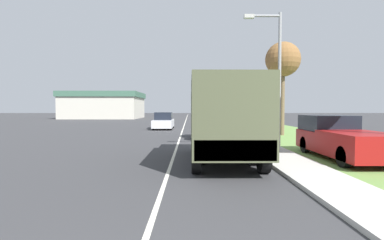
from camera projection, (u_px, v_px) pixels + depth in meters
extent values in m
plane|color=#38383A|center=(185.00, 124.00, 40.91)|extent=(180.00, 180.00, 0.00)
cube|color=silver|center=(185.00, 124.00, 40.91)|extent=(0.12, 120.00, 0.00)
cube|color=beige|center=(218.00, 123.00, 40.94)|extent=(1.80, 120.00, 0.12)
cube|color=#6B9347|center=(250.00, 123.00, 40.97)|extent=(7.00, 120.00, 0.02)
cube|color=#606647|center=(217.00, 117.00, 14.09)|extent=(2.48, 1.85, 2.25)
cube|color=#4C5138|center=(226.00, 115.00, 10.78)|extent=(2.48, 4.76, 2.63)
cube|color=#606647|center=(235.00, 150.00, 8.49)|extent=(2.35, 0.10, 0.60)
cube|color=red|center=(203.00, 144.00, 8.46)|extent=(0.12, 0.06, 0.12)
cube|color=red|center=(268.00, 144.00, 8.47)|extent=(0.12, 0.06, 0.12)
cylinder|color=black|center=(194.00, 142.00, 14.04)|extent=(0.30, 1.05, 1.05)
cylinder|color=black|center=(241.00, 142.00, 14.05)|extent=(0.30, 1.05, 1.05)
cylinder|color=black|center=(196.00, 157.00, 9.64)|extent=(0.30, 1.05, 1.05)
cylinder|color=black|center=(264.00, 157.00, 9.65)|extent=(0.30, 1.05, 1.05)
cylinder|color=black|center=(195.00, 151.00, 11.07)|extent=(0.30, 1.05, 1.05)
cylinder|color=black|center=(254.00, 151.00, 11.08)|extent=(0.30, 1.05, 1.05)
cube|color=silver|center=(205.00, 130.00, 21.08)|extent=(1.73, 3.99, 0.78)
cube|color=black|center=(205.00, 119.00, 21.13)|extent=(1.52, 1.80, 0.78)
cylinder|color=black|center=(194.00, 132.00, 22.36)|extent=(0.20, 0.64, 0.64)
cylinder|color=black|center=(214.00, 132.00, 22.37)|extent=(0.20, 0.64, 0.64)
cylinder|color=black|center=(194.00, 135.00, 19.81)|extent=(0.20, 0.64, 0.64)
cylinder|color=black|center=(217.00, 135.00, 19.82)|extent=(0.20, 0.64, 0.64)
cube|color=silver|center=(164.00, 123.00, 30.32)|extent=(1.91, 4.78, 0.75)
cube|color=black|center=(164.00, 116.00, 30.38)|extent=(1.68, 2.15, 0.76)
cylinder|color=black|center=(157.00, 125.00, 31.85)|extent=(0.20, 0.64, 0.64)
cylinder|color=black|center=(173.00, 125.00, 31.86)|extent=(0.20, 0.64, 0.64)
cylinder|color=black|center=(153.00, 127.00, 28.79)|extent=(0.20, 0.64, 0.64)
cylinder|color=black|center=(171.00, 127.00, 28.80)|extent=(0.20, 0.64, 0.64)
cube|color=maroon|center=(344.00, 143.00, 12.22)|extent=(2.08, 5.32, 0.83)
cube|color=black|center=(327.00, 123.00, 13.73)|extent=(1.91, 2.24, 0.70)
cube|color=maroon|center=(360.00, 134.00, 11.08)|extent=(2.08, 3.09, 0.12)
cylinder|color=black|center=(305.00, 145.00, 13.98)|extent=(0.24, 0.76, 0.76)
cylinder|color=black|center=(344.00, 144.00, 13.99)|extent=(0.24, 0.76, 0.76)
cylinder|color=black|center=(344.00, 157.00, 10.47)|extent=(0.24, 0.76, 0.76)
cylinder|color=gray|center=(279.00, 83.00, 13.48)|extent=(0.14, 0.14, 6.26)
cylinder|color=gray|center=(265.00, 16.00, 13.36)|extent=(1.40, 0.11, 0.11)
cube|color=#B2B2AD|center=(249.00, 16.00, 13.35)|extent=(0.44, 0.24, 0.16)
cylinder|color=brown|center=(282.00, 102.00, 22.98)|extent=(0.34, 0.34, 5.09)
sphere|color=brown|center=(283.00, 59.00, 22.85)|extent=(2.65, 2.65, 2.65)
cube|color=beige|center=(105.00, 108.00, 62.36)|extent=(14.65, 12.84, 4.29)
cube|color=#3D6651|center=(104.00, 95.00, 62.26)|extent=(15.24, 13.35, 1.07)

